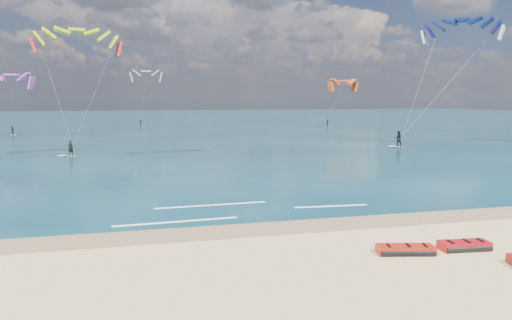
{
  "coord_description": "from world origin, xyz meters",
  "views": [
    {
      "loc": [
        -4.18,
        -17.27,
        6.16
      ],
      "look_at": [
        1.79,
        8.0,
        2.58
      ],
      "focal_mm": 32.0,
      "sensor_mm": 36.0,
      "label": 1
    }
  ],
  "objects_px": {
    "packed_kite_mid": "(464,250)",
    "kitesurfer_far": "(434,72)",
    "packed_kite_left": "(405,254)",
    "kitesurfer_main": "(74,83)"
  },
  "relations": [
    {
      "from": "packed_kite_left",
      "to": "kitesurfer_main",
      "type": "distance_m",
      "value": 37.98
    },
    {
      "from": "packed_kite_left",
      "to": "kitesurfer_far",
      "type": "relative_size",
      "value": 0.14
    },
    {
      "from": "packed_kite_mid",
      "to": "kitesurfer_far",
      "type": "relative_size",
      "value": 0.13
    },
    {
      "from": "packed_kite_mid",
      "to": "kitesurfer_main",
      "type": "height_order",
      "value": "kitesurfer_main"
    },
    {
      "from": "kitesurfer_main",
      "to": "kitesurfer_far",
      "type": "relative_size",
      "value": 0.83
    },
    {
      "from": "kitesurfer_far",
      "to": "packed_kite_mid",
      "type": "bearing_deg",
      "value": -121.52
    },
    {
      "from": "packed_kite_left",
      "to": "packed_kite_mid",
      "type": "height_order",
      "value": "packed_kite_mid"
    },
    {
      "from": "packed_kite_left",
      "to": "kitesurfer_far",
      "type": "bearing_deg",
      "value": 67.17
    },
    {
      "from": "kitesurfer_main",
      "to": "kitesurfer_far",
      "type": "distance_m",
      "value": 41.01
    },
    {
      "from": "kitesurfer_far",
      "to": "packed_kite_left",
      "type": "bearing_deg",
      "value": -124.63
    }
  ]
}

